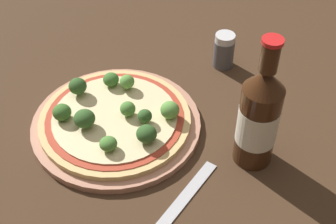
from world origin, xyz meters
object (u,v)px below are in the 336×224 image
at_px(pizza, 115,119).
at_px(fork, 181,201).
at_px(beer_bottle, 259,117).
at_px(pepper_shaker, 224,51).

height_order(pizza, fork, pizza).
distance_m(pizza, beer_bottle, 0.25).
height_order(beer_bottle, pepper_shaker, beer_bottle).
relative_size(pepper_shaker, fork, 0.40).
xyz_separation_m(pizza, beer_bottle, (0.22, 0.09, 0.07)).
xyz_separation_m(pepper_shaker, fork, (0.13, -0.32, -0.03)).
bearing_deg(beer_bottle, pepper_shaker, 134.31).
distance_m(pizza, fork, 0.19).
bearing_deg(pizza, pepper_shaker, 79.23).
distance_m(beer_bottle, pepper_shaker, 0.25).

